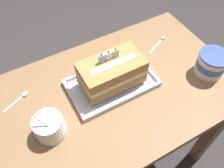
{
  "coord_description": "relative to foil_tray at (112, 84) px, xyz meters",
  "views": [
    {
      "loc": [
        -0.28,
        -0.5,
        1.55
      ],
      "look_at": [
        0.01,
        0.02,
        0.76
      ],
      "focal_mm": 38.21,
      "sensor_mm": 36.0,
      "label": 1
    }
  ],
  "objects": [
    {
      "name": "foil_tray",
      "position": [
        0.0,
        0.0,
        0.0
      ],
      "size": [
        0.37,
        0.22,
        0.02
      ],
      "color": "silver",
      "rests_on": "dining_table"
    },
    {
      "name": "ice_cream_tub",
      "position": [
        0.41,
        -0.15,
        0.05
      ],
      "size": [
        0.13,
        0.13,
        0.11
      ],
      "color": "white",
      "rests_on": "dining_table"
    },
    {
      "name": "serving_spoon_by_bowls",
      "position": [
        0.34,
        0.12,
        -0.0
      ],
      "size": [
        0.14,
        0.08,
        0.01
      ],
      "color": "silver",
      "rests_on": "dining_table"
    },
    {
      "name": "birthday_cake",
      "position": [
        0.0,
        0.0,
        0.07
      ],
      "size": [
        0.26,
        0.14,
        0.16
      ],
      "color": "#BA8649",
      "rests_on": "foil_tray"
    },
    {
      "name": "serving_spoon_near_tray",
      "position": [
        -0.36,
        0.12,
        -0.0
      ],
      "size": [
        0.12,
        0.06,
        0.01
      ],
      "color": "silver",
      "rests_on": "dining_table"
    },
    {
      "name": "ground_plane",
      "position": [
        -0.02,
        -0.04,
        -0.74
      ],
      "size": [
        8.0,
        8.0,
        0.0
      ],
      "primitive_type": "plane",
      "color": "#383333"
    },
    {
      "name": "dining_table",
      "position": [
        -0.02,
        -0.04,
        -0.13
      ],
      "size": [
        1.08,
        0.65,
        0.73
      ],
      "color": "olive",
      "rests_on": "ground_plane"
    },
    {
      "name": "bowl_stack",
      "position": [
        -0.3,
        -0.08,
        0.04
      ],
      "size": [
        0.12,
        0.12,
        0.13
      ],
      "color": "white",
      "rests_on": "dining_table"
    }
  ]
}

